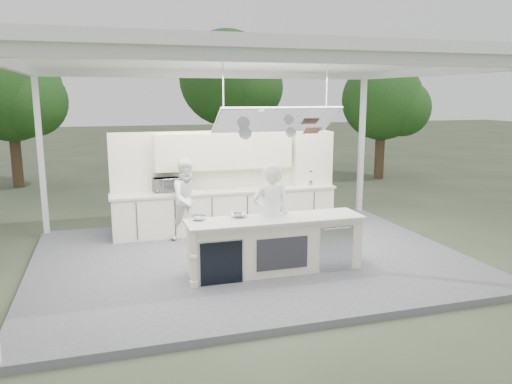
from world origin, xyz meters
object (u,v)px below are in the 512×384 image
object	(u,v)px
demo_island	(274,245)
head_chef	(271,216)
sous_chef	(188,199)
back_counter	(226,210)

from	to	relation	value
demo_island	head_chef	bearing A→B (deg)	89.55
demo_island	head_chef	world-z (taller)	head_chef
demo_island	sous_chef	bearing A→B (deg)	113.93
back_counter	head_chef	size ratio (longest dim) A/B	2.70
demo_island	head_chef	xyz separation A→B (m)	(0.00, 0.21, 0.46)
head_chef	demo_island	bearing A→B (deg)	93.60
head_chef	back_counter	bearing A→B (deg)	-81.99
head_chef	sous_chef	distance (m)	2.50
demo_island	back_counter	distance (m)	2.82
head_chef	sous_chef	world-z (taller)	head_chef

